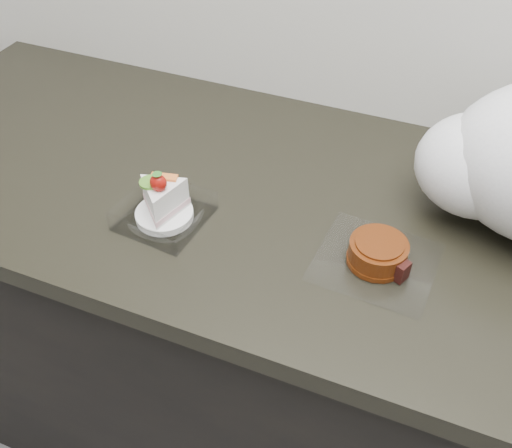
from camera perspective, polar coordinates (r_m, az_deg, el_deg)
The scene contains 3 objects.
counter at distance 1.31m, azimuth 10.40°, elevation -14.52°, with size 2.04×0.64×0.90m.
cake_tray at distance 0.94m, azimuth -9.26°, elevation 1.73°, with size 0.14×0.14×0.10m.
mooncake_wrap at distance 0.88m, azimuth 12.12°, elevation -3.02°, with size 0.19×0.18×0.04m.
Camera 1 is at (0.05, 0.97, 1.54)m, focal length 40.00 mm.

